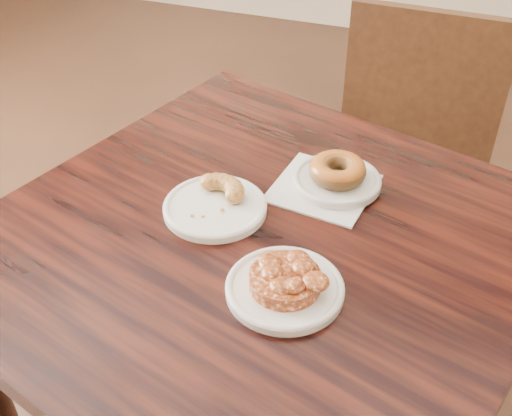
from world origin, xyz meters
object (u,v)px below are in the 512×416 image
(cafe_table, at_px, (261,378))
(glazed_donut, at_px, (338,170))
(apple_fritter, at_px, (285,277))
(cruller_fragment, at_px, (215,198))
(chair_far, at_px, (419,143))

(cafe_table, distance_m, glazed_donut, 0.45)
(apple_fritter, xyz_separation_m, cruller_fragment, (-0.17, 0.15, -0.00))
(cruller_fragment, bearing_deg, cafe_table, -20.30)
(cafe_table, bearing_deg, glazed_donut, 82.34)
(cafe_table, bearing_deg, apple_fritter, -38.77)
(cafe_table, distance_m, apple_fritter, 0.43)
(chair_far, bearing_deg, apple_fritter, 85.83)
(glazed_donut, bearing_deg, apple_fritter, -91.47)
(cafe_table, height_order, glazed_donut, glazed_donut)
(glazed_donut, height_order, apple_fritter, glazed_donut)
(cafe_table, xyz_separation_m, cruller_fragment, (-0.10, 0.04, 0.40))
(chair_far, distance_m, glazed_donut, 0.77)
(glazed_donut, bearing_deg, chair_far, 82.09)
(glazed_donut, bearing_deg, cafe_table, -114.76)
(chair_far, bearing_deg, cruller_fragment, 73.59)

